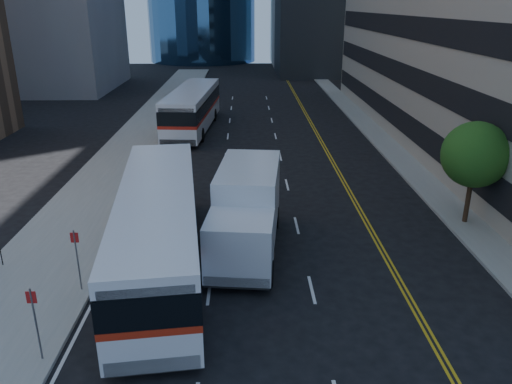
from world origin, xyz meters
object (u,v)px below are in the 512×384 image
(street_tree, at_px, (475,155))
(bus_front, at_px, (159,227))
(bus_rear, at_px, (193,108))
(box_truck, at_px, (247,210))

(street_tree, height_order, bus_front, street_tree)
(street_tree, bearing_deg, bus_front, -163.83)
(street_tree, height_order, bus_rear, street_tree)
(bus_rear, bearing_deg, street_tree, -48.26)
(bus_front, distance_m, box_truck, 3.97)
(bus_rear, height_order, box_truck, box_truck)
(box_truck, bearing_deg, street_tree, 18.97)
(bus_front, xyz_separation_m, bus_rear, (-1.00, 24.68, -0.01))
(bus_front, bearing_deg, box_truck, 18.48)
(bus_front, bearing_deg, street_tree, 9.29)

